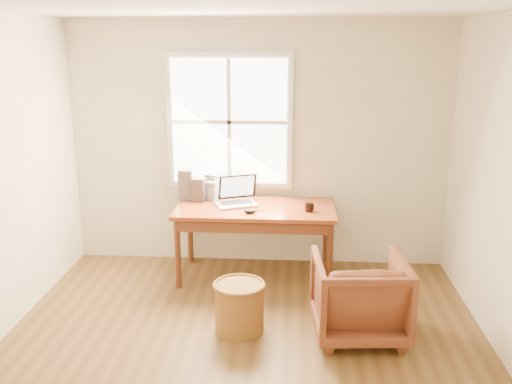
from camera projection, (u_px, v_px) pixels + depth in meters
room_shell at (236, 197)px, 4.03m from camera, size 4.04×4.54×2.64m
desk at (255, 209)px, 5.76m from camera, size 1.60×0.80×0.04m
armchair at (359, 297)px, 4.69m from camera, size 0.79×0.81×0.69m
wicker_stool at (239, 307)px, 4.80m from camera, size 0.50×0.50×0.41m
laptop at (236, 190)px, 5.76m from camera, size 0.57×0.58×0.32m
mouse at (250, 211)px, 5.54m from camera, size 0.12×0.08×0.04m
coffee_mug at (309, 207)px, 5.59m from camera, size 0.09×0.09×0.09m
cd_stack_a at (212, 186)px, 6.04m from camera, size 0.16×0.15×0.26m
cd_stack_b at (199, 189)px, 5.94m from camera, size 0.18×0.16×0.24m
cd_stack_c at (186, 185)px, 5.97m from camera, size 0.15×0.14×0.32m
cd_stack_d at (210, 190)px, 5.99m from camera, size 0.19×0.17×0.20m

